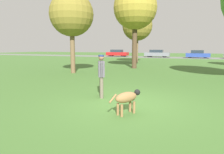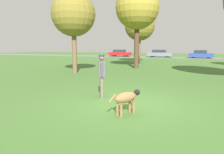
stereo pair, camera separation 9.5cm
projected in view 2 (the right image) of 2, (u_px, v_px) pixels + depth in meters
name	position (u px, v px, depth m)	size (l,w,h in m)	color
ground_plane	(128.00, 104.00, 6.54)	(120.00, 120.00, 0.00)	#426B2D
far_road_strip	(187.00, 58.00, 35.18)	(120.00, 6.00, 0.01)	slate
person	(102.00, 72.00, 7.24)	(0.43, 0.68, 1.56)	#665B4C
dog	(127.00, 98.00, 5.47)	(0.62, 1.04, 0.64)	olive
frisbee	(132.00, 95.00, 7.63)	(0.24, 0.24, 0.02)	#268CE5
tree_mid_center	(137.00, 8.00, 16.86)	(3.69, 3.69, 7.01)	#4C3826
tree_far_left	(140.00, 26.00, 23.98)	(3.61, 3.61, 6.23)	brown
tree_near_left	(73.00, 15.00, 13.81)	(3.04, 3.04, 5.61)	brown
parked_car_red	(120.00, 53.00, 40.46)	(4.39, 1.88, 1.37)	red
parked_car_grey	(160.00, 54.00, 37.16)	(4.63, 1.87, 1.38)	slate
parked_car_blue	(201.00, 54.00, 33.92)	(3.89, 1.88, 1.35)	#284293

